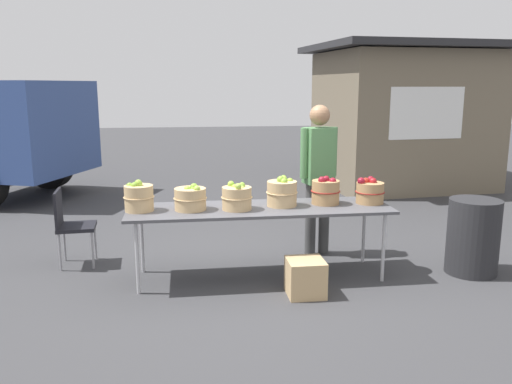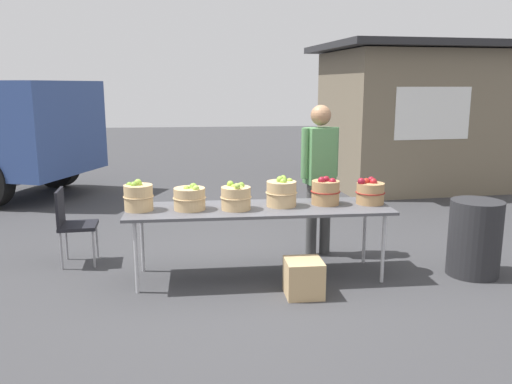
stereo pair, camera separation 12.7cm
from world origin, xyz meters
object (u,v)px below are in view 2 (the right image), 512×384
(apple_basket_green_0, at_px, (138,196))
(apple_basket_red_1, at_px, (370,192))
(folding_chair, at_px, (71,220))
(produce_crate, at_px, (304,278))
(market_table, at_px, (259,211))
(vendor_adult, at_px, (320,168))
(apple_basket_red_0, at_px, (326,191))
(apple_basket_green_1, at_px, (190,198))
(trash_barrel, at_px, (475,238))
(apple_basket_green_2, at_px, (236,197))
(apple_basket_green_3, at_px, (282,193))

(apple_basket_green_0, height_order, apple_basket_red_1, apple_basket_green_0)
(folding_chair, bearing_deg, produce_crate, -120.35)
(market_table, distance_m, vendor_adult, 1.07)
(market_table, relative_size, apple_basket_green_0, 8.50)
(apple_basket_red_0, distance_m, produce_crate, 1.00)
(apple_basket_red_0, bearing_deg, produce_crate, -119.47)
(apple_basket_green_1, bearing_deg, apple_basket_red_0, 3.32)
(market_table, height_order, trash_barrel, trash_barrel)
(apple_basket_green_2, xyz_separation_m, apple_basket_green_3, (0.48, 0.09, 0.01))
(apple_basket_red_0, relative_size, trash_barrel, 0.39)
(produce_crate, bearing_deg, vendor_adult, 70.86)
(trash_barrel, bearing_deg, apple_basket_green_3, 173.61)
(trash_barrel, bearing_deg, market_table, 175.23)
(vendor_adult, bearing_deg, apple_basket_green_0, 4.33)
(apple_basket_green_1, bearing_deg, apple_basket_red_1, 1.60)
(trash_barrel, bearing_deg, apple_basket_green_1, 176.61)
(apple_basket_green_2, xyz_separation_m, apple_basket_red_1, (1.43, 0.10, -0.00))
(apple_basket_green_3, height_order, trash_barrel, apple_basket_green_3)
(apple_basket_green_2, distance_m, apple_basket_red_0, 0.96)
(vendor_adult, bearing_deg, apple_basket_red_0, 69.56)
(apple_basket_green_3, distance_m, vendor_adult, 0.84)
(market_table, distance_m, folding_chair, 2.14)
(market_table, height_order, folding_chair, folding_chair)
(apple_basket_red_1, xyz_separation_m, vendor_adult, (-0.40, 0.62, 0.17))
(apple_basket_green_1, height_order, produce_crate, apple_basket_green_1)
(market_table, bearing_deg, apple_basket_green_0, 179.26)
(vendor_adult, height_order, produce_crate, vendor_adult)
(apple_basket_red_0, relative_size, produce_crate, 0.89)
(folding_chair, bearing_deg, market_table, -111.49)
(apple_basket_red_0, bearing_deg, market_table, -174.44)
(apple_basket_green_2, height_order, apple_basket_green_3, apple_basket_green_3)
(apple_basket_green_0, distance_m, apple_basket_green_3, 1.45)
(apple_basket_green_0, relative_size, apple_basket_red_1, 1.02)
(trash_barrel, bearing_deg, vendor_adult, 150.22)
(apple_basket_green_0, height_order, folding_chair, apple_basket_green_0)
(apple_basket_green_0, bearing_deg, apple_basket_green_2, -4.22)
(apple_basket_green_1, relative_size, apple_basket_green_2, 1.06)
(market_table, bearing_deg, apple_basket_green_1, -178.95)
(apple_basket_green_2, distance_m, trash_barrel, 2.56)
(produce_crate, bearing_deg, apple_basket_green_0, 160.50)
(apple_basket_green_0, relative_size, produce_crate, 0.91)
(apple_basket_green_2, xyz_separation_m, vendor_adult, (1.02, 0.72, 0.16))
(apple_basket_green_0, distance_m, apple_basket_red_0, 1.93)
(folding_chair, bearing_deg, apple_basket_green_1, -120.22)
(apple_basket_green_1, xyz_separation_m, vendor_adult, (1.49, 0.67, 0.17))
(market_table, relative_size, produce_crate, 7.70)
(apple_basket_green_1, xyz_separation_m, apple_basket_red_1, (1.89, 0.05, 0.00))
(apple_basket_green_3, xyz_separation_m, trash_barrel, (2.03, -0.23, -0.49))
(apple_basket_red_1, height_order, vendor_adult, vendor_adult)
(market_table, xyz_separation_m, folding_chair, (-2.03, 0.63, -0.21))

